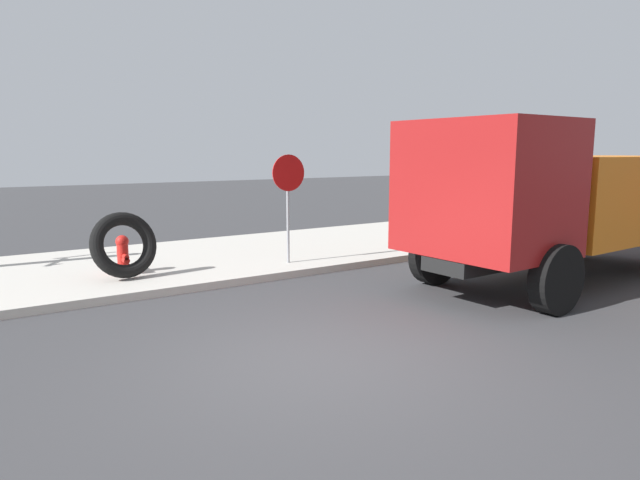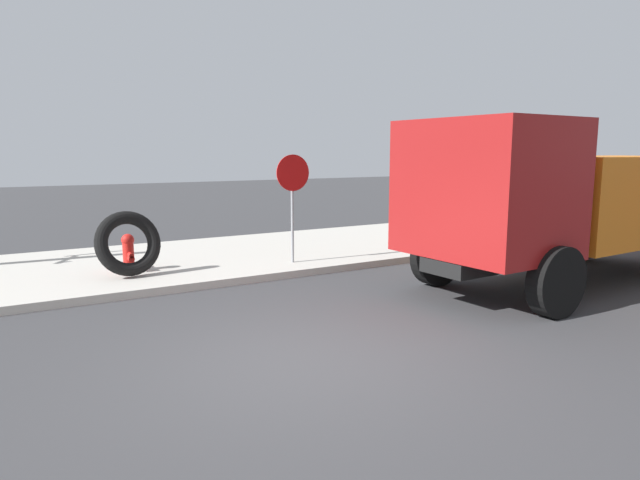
# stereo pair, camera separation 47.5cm
# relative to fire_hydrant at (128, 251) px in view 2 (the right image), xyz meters

# --- Properties ---
(ground_plane) EXTENTS (80.00, 80.00, 0.00)m
(ground_plane) POSITION_rel_fire_hydrant_xyz_m (0.69, -5.68, -0.54)
(ground_plane) COLOR #38383A
(sidewalk_curb) EXTENTS (36.00, 5.00, 0.15)m
(sidewalk_curb) POSITION_rel_fire_hydrant_xyz_m (0.69, 0.82, -0.47)
(sidewalk_curb) COLOR #BCB7AD
(sidewalk_curb) RESTS_ON ground
(fire_hydrant) EXTENTS (0.25, 0.56, 0.74)m
(fire_hydrant) POSITION_rel_fire_hydrant_xyz_m (0.00, 0.00, 0.00)
(fire_hydrant) COLOR red
(fire_hydrant) RESTS_ON sidewalk_curb
(loose_tire) EXTENTS (1.29, 0.69, 1.26)m
(loose_tire) POSITION_rel_fire_hydrant_xyz_m (-0.10, -0.50, 0.24)
(loose_tire) COLOR black
(loose_tire) RESTS_ON sidewalk_curb
(stop_sign) EXTENTS (0.76, 0.08, 2.28)m
(stop_sign) POSITION_rel_fire_hydrant_xyz_m (3.20, -0.92, 1.19)
(stop_sign) COLOR gray
(stop_sign) RESTS_ON sidewalk_curb
(dump_truck_orange) EXTENTS (7.08, 3.00, 3.00)m
(dump_truck_orange) POSITION_rel_fire_hydrant_xyz_m (6.99, -4.73, 1.07)
(dump_truck_orange) COLOR orange
(dump_truck_orange) RESTS_ON ground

